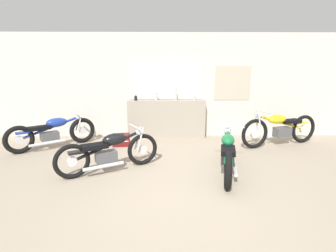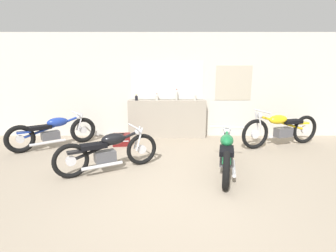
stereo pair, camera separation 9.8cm
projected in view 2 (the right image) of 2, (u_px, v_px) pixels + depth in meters
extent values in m
plane|color=gray|center=(177.00, 196.00, 4.01)|extent=(24.00, 24.00, 0.00)
cube|color=beige|center=(173.00, 86.00, 7.17)|extent=(10.00, 0.06, 2.80)
cube|color=silver|center=(168.00, 80.00, 7.10)|extent=(1.90, 0.01, 0.97)
cube|color=beige|center=(168.00, 80.00, 7.09)|extent=(1.96, 0.01, 1.03)
cube|color=#B2A893|center=(234.00, 83.00, 7.11)|extent=(0.98, 0.01, 0.93)
cube|color=gray|center=(168.00, 119.00, 7.19)|extent=(2.11, 0.28, 1.03)
cylinder|color=black|center=(137.00, 98.00, 7.03)|extent=(0.08, 0.08, 0.12)
cone|color=black|center=(137.00, 96.00, 7.01)|extent=(0.07, 0.07, 0.03)
cylinder|color=gold|center=(137.00, 95.00, 7.00)|extent=(0.03, 0.03, 0.01)
cylinder|color=#B7B2A8|center=(158.00, 98.00, 7.10)|extent=(0.08, 0.08, 0.13)
cone|color=#B7B2A8|center=(158.00, 95.00, 7.08)|extent=(0.07, 0.07, 0.04)
cylinder|color=red|center=(158.00, 94.00, 7.08)|extent=(0.03, 0.03, 0.01)
cylinder|color=#B7B2A8|center=(177.00, 96.00, 7.10)|extent=(0.06, 0.06, 0.21)
cone|color=#B7B2A8|center=(177.00, 91.00, 7.07)|extent=(0.05, 0.05, 0.06)
cylinder|color=red|center=(177.00, 89.00, 7.06)|extent=(0.02, 0.02, 0.02)
cylinder|color=#B7B2A8|center=(196.00, 98.00, 7.06)|extent=(0.07, 0.07, 0.13)
cone|color=#B7B2A8|center=(196.00, 95.00, 7.04)|extent=(0.06, 0.06, 0.04)
cylinder|color=silver|center=(196.00, 94.00, 7.04)|extent=(0.03, 0.03, 0.01)
torus|color=black|center=(142.00, 149.00, 5.22)|extent=(0.59, 0.38, 0.63)
cylinder|color=silver|center=(142.00, 149.00, 5.22)|extent=(0.18, 0.14, 0.18)
torus|color=black|center=(71.00, 161.00, 4.58)|extent=(0.59, 0.38, 0.63)
cylinder|color=silver|center=(71.00, 161.00, 4.58)|extent=(0.18, 0.14, 0.18)
cube|color=#4C4C51|center=(106.00, 156.00, 4.87)|extent=(0.44, 0.38, 0.19)
cylinder|color=black|center=(105.00, 146.00, 4.83)|extent=(1.10, 0.64, 0.40)
ellipsoid|color=black|center=(114.00, 139.00, 4.89)|extent=(0.52, 0.43, 0.22)
cube|color=black|center=(94.00, 146.00, 4.73)|extent=(0.52, 0.43, 0.08)
cube|color=black|center=(76.00, 152.00, 4.59)|extent=(0.30, 0.25, 0.04)
cylinder|color=silver|center=(138.00, 138.00, 5.18)|extent=(0.16, 0.11, 0.46)
cylinder|color=silver|center=(140.00, 139.00, 5.08)|extent=(0.16, 0.11, 0.46)
cylinder|color=silver|center=(135.00, 127.00, 5.05)|extent=(0.34, 0.58, 0.03)
sphere|color=silver|center=(138.00, 132.00, 5.10)|extent=(0.13, 0.13, 0.13)
cylinder|color=silver|center=(103.00, 166.00, 4.74)|extent=(0.68, 0.41, 0.06)
torus|color=black|center=(227.00, 146.00, 5.40)|extent=(0.24, 0.64, 0.63)
cylinder|color=silver|center=(227.00, 146.00, 5.40)|extent=(0.11, 0.18, 0.17)
torus|color=black|center=(227.00, 171.00, 4.16)|extent=(0.24, 0.64, 0.63)
cylinder|color=silver|center=(227.00, 171.00, 4.16)|extent=(0.11, 0.18, 0.17)
cube|color=#4C4C51|center=(227.00, 159.00, 4.73)|extent=(0.29, 0.40, 0.18)
cylinder|color=#196B38|center=(227.00, 149.00, 4.68)|extent=(0.31, 1.17, 0.38)
ellipsoid|color=#196B38|center=(227.00, 140.00, 4.82)|extent=(0.33, 0.48, 0.22)
cube|color=black|center=(227.00, 151.00, 4.49)|extent=(0.33, 0.48, 0.08)
cube|color=#196B38|center=(227.00, 160.00, 4.20)|extent=(0.19, 0.28, 0.04)
cylinder|color=silver|center=(224.00, 137.00, 5.31)|extent=(0.07, 0.16, 0.44)
cylinder|color=silver|center=(230.00, 137.00, 5.28)|extent=(0.07, 0.16, 0.44)
cylinder|color=silver|center=(228.00, 127.00, 5.18)|extent=(0.63, 0.17, 0.03)
sphere|color=silver|center=(228.00, 131.00, 5.26)|extent=(0.13, 0.13, 0.13)
cylinder|color=silver|center=(234.00, 168.00, 4.64)|extent=(0.22, 0.71, 0.06)
torus|color=black|center=(84.00, 130.00, 6.75)|extent=(0.59, 0.47, 0.65)
cylinder|color=silver|center=(84.00, 130.00, 6.75)|extent=(0.18, 0.16, 0.17)
torus|color=black|center=(21.00, 139.00, 5.92)|extent=(0.59, 0.47, 0.65)
cylinder|color=silver|center=(21.00, 139.00, 5.92)|extent=(0.18, 0.16, 0.17)
cube|color=#4C4C51|center=(51.00, 135.00, 6.29)|extent=(0.45, 0.42, 0.19)
cylinder|color=navy|center=(50.00, 128.00, 6.25)|extent=(1.08, 0.82, 0.40)
ellipsoid|color=navy|center=(58.00, 122.00, 6.33)|extent=(0.54, 0.48, 0.22)
cube|color=black|center=(40.00, 127.00, 6.12)|extent=(0.54, 0.48, 0.08)
cube|color=navy|center=(24.00, 132.00, 5.93)|extent=(0.31, 0.28, 0.04)
cylinder|color=silver|center=(79.00, 121.00, 6.70)|extent=(0.16, 0.13, 0.45)
cylinder|color=silver|center=(81.00, 122.00, 6.61)|extent=(0.16, 0.13, 0.45)
cylinder|color=silver|center=(77.00, 113.00, 6.56)|extent=(0.41, 0.53, 0.03)
sphere|color=silver|center=(79.00, 117.00, 6.62)|extent=(0.13, 0.13, 0.13)
cylinder|color=silver|center=(49.00, 143.00, 6.16)|extent=(0.67, 0.52, 0.06)
torus|color=black|center=(256.00, 134.00, 6.20)|extent=(0.71, 0.31, 0.72)
cylinder|color=silver|center=(256.00, 134.00, 6.20)|extent=(0.21, 0.12, 0.20)
torus|color=black|center=(305.00, 130.00, 6.64)|extent=(0.71, 0.31, 0.72)
cylinder|color=silver|center=(305.00, 130.00, 6.64)|extent=(0.21, 0.12, 0.20)
cube|color=#4C4C51|center=(284.00, 132.00, 6.45)|extent=(0.46, 0.34, 0.22)
cylinder|color=yellow|center=(285.00, 124.00, 6.40)|extent=(1.30, 0.47, 0.46)
ellipsoid|color=yellow|center=(279.00, 120.00, 6.31)|extent=(0.55, 0.39, 0.22)
cube|color=black|center=(292.00, 122.00, 6.46)|extent=(0.55, 0.39, 0.08)
cube|color=yellow|center=(303.00, 123.00, 6.58)|extent=(0.33, 0.23, 0.04)
cylinder|color=silver|center=(261.00, 123.00, 6.10)|extent=(0.18, 0.09, 0.53)
cylinder|color=silver|center=(258.00, 122.00, 6.21)|extent=(0.18, 0.09, 0.53)
cylinder|color=silver|center=(263.00, 111.00, 6.12)|extent=(0.23, 0.62, 0.03)
sphere|color=silver|center=(260.00, 116.00, 6.12)|extent=(0.13, 0.13, 0.13)
cylinder|color=silver|center=(283.00, 136.00, 6.64)|extent=(0.80, 0.32, 0.06)
cube|color=maroon|center=(122.00, 140.00, 6.53)|extent=(0.45, 0.34, 0.29)
cube|color=silver|center=(122.00, 141.00, 6.38)|extent=(0.36, 0.05, 0.02)
cube|color=black|center=(122.00, 133.00, 6.49)|extent=(0.15, 0.04, 0.02)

